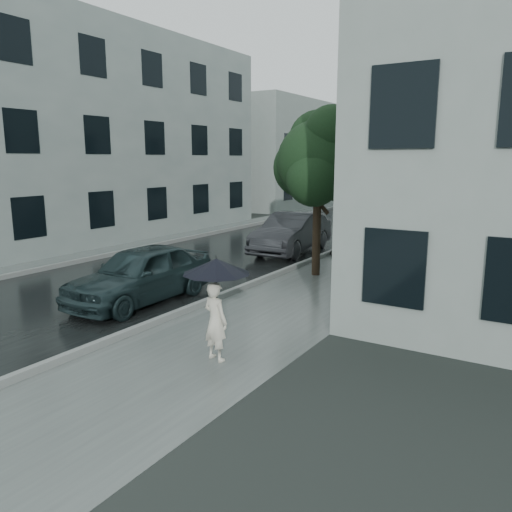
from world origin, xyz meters
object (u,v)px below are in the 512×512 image
Objects in this scene: pedestrian at (216,321)px; car_near at (141,274)px; lamp_post at (332,185)px; car_far at (292,233)px; street_tree at (320,161)px.

car_near is at bearing -16.19° from pedestrian.
lamp_post is 2.47m from car_far.
pedestrian is 11.03m from lamp_post.
car_near is (-2.57, -5.27, -2.87)m from street_tree.
street_tree is at bearing 64.45° from car_near.
pedestrian is 0.31× the size of car_far.
pedestrian is 0.32× the size of lamp_post.
car_far is (0.11, 8.22, 0.04)m from car_near.
lamp_post is at bearing 6.66° from car_far.
street_tree is (-1.34, 7.37, 2.87)m from pedestrian.
car_far is at bearing 129.81° from street_tree.
car_far is at bearing 89.70° from car_near.
car_near is 0.91× the size of car_far.
lamp_post is at bearing 79.47° from car_near.
car_far reaches higher than pedestrian.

